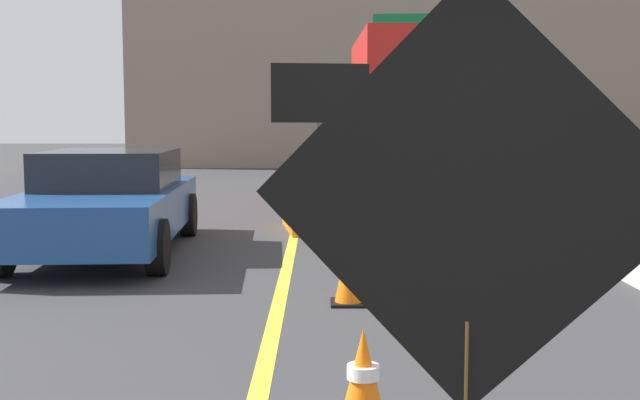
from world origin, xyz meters
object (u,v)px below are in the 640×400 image
Objects in this scene: highway_guide_sign at (444,62)px; traffic_cone_mid_lane at (353,269)px; box_truck at (409,116)px; traffic_cone_far_lane at (348,229)px; traffic_cone_near_sign at (366,380)px; roadwork_sign at (473,208)px; arrow_board_trailer at (324,200)px; pickup_car at (112,201)px.

traffic_cone_mid_lane is (-3.14, -15.16, -3.08)m from highway_guide_sign.
box_truck reaches higher than traffic_cone_far_lane.
traffic_cone_far_lane is at bearing 89.20° from traffic_cone_near_sign.
roadwork_sign is at bearing -79.05° from traffic_cone_near_sign.
traffic_cone_near_sign is at bearing -90.64° from traffic_cone_mid_lane.
highway_guide_sign reaches higher than traffic_cone_far_lane.
arrow_board_trailer is at bearing -109.10° from highway_guide_sign.
pickup_car reaches higher than traffic_cone_mid_lane.
traffic_cone_near_sign is at bearing -97.11° from box_truck.
pickup_car is 0.96× the size of highway_guide_sign.
highway_guide_sign is 15.79m from traffic_cone_mid_lane.
traffic_cone_mid_lane is at bearing -99.09° from box_truck.
pickup_car is at bearing -124.00° from box_truck.
traffic_cone_far_lane is (-1.56, -7.12, -1.55)m from box_truck.
arrow_board_trailer is 4.47× the size of traffic_cone_near_sign.
traffic_cone_near_sign is (3.11, -6.15, -0.40)m from pickup_car.
pickup_car is at bearing 116.82° from traffic_cone_near_sign.
traffic_cone_mid_lane is at bearing -86.95° from arrow_board_trailer.
arrow_board_trailer is at bearing 91.68° from traffic_cone_near_sign.
traffic_cone_near_sign is at bearing -88.32° from arrow_board_trailer.
highway_guide_sign is at bearing 81.77° from roadwork_sign.
traffic_cone_mid_lane is (-1.61, -10.07, -1.54)m from box_truck.
traffic_cone_mid_lane is at bearing -43.81° from pickup_car.
pickup_car reaches higher than traffic_cone_far_lane.
box_truck reaches higher than arrow_board_trailer.
pickup_car is 7.14× the size of traffic_cone_far_lane.
traffic_cone_far_lane is (0.09, 6.08, 0.04)m from traffic_cone_near_sign.
traffic_cone_near_sign is at bearing -63.18° from pickup_car.
highway_guide_sign is 12.98m from traffic_cone_far_lane.
pickup_car is (-3.41, 7.70, -0.77)m from roadwork_sign.
roadwork_sign is 0.32× the size of box_truck.
highway_guide_sign is at bearing 80.17° from traffic_cone_near_sign.
pickup_car reaches higher than traffic_cone_near_sign.
box_truck is at bearing 77.64° from traffic_cone_far_lane.
roadwork_sign is 8.46m from pickup_car.
box_truck is at bearing 84.79° from roadwork_sign.
pickup_car is at bearing -141.51° from arrow_board_trailer.
pickup_car is 6.91m from traffic_cone_near_sign.
pickup_car is at bearing 136.19° from traffic_cone_mid_lane.
traffic_cone_far_lane is (-3.09, -12.22, -3.09)m from highway_guide_sign.
highway_guide_sign is at bearing 75.83° from traffic_cone_far_lane.
highway_guide_sign is (1.53, 5.10, 1.54)m from box_truck.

